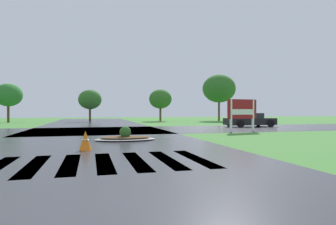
{
  "coord_description": "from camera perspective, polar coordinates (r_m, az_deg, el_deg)",
  "views": [
    {
      "loc": [
        -0.37,
        -3.64,
        1.44
      ],
      "look_at": [
        4.0,
        12.83,
        1.33
      ],
      "focal_mm": 31.32,
      "sensor_mm": 36.0,
      "label": 1
    }
  ],
  "objects": [
    {
      "name": "median_island",
      "position": [
        14.4,
        -8.32,
        -4.82
      ],
      "size": [
        2.93,
        1.65,
        0.68
      ],
      "color": "#9E9B93",
      "rests_on": "ground"
    },
    {
      "name": "asphalt_roadway",
      "position": [
        13.72,
        -13.31,
        -5.66
      ],
      "size": [
        9.86,
        80.0,
        0.01
      ],
      "primitive_type": "cube",
      "color": "#35353A",
      "rests_on": "ground"
    },
    {
      "name": "estate_billboard",
      "position": [
        20.48,
        14.24,
        0.38
      ],
      "size": [
        2.41,
        0.56,
        2.26
      ],
      "rotation": [
        0.0,
        0.0,
        3.34
      ],
      "color": "white",
      "rests_on": "ground"
    },
    {
      "name": "car_dark_suv",
      "position": [
        27.32,
        15.6,
        -1.45
      ],
      "size": [
        4.52,
        2.26,
        1.23
      ],
      "rotation": [
        0.0,
        0.0,
        0.04
      ],
      "color": "black",
      "rests_on": "ground"
    },
    {
      "name": "crosswalk_stripes",
      "position": [
        8.47,
        -12.33,
        -9.42
      ],
      "size": [
        5.85,
        3.4,
        0.01
      ],
      "color": "white",
      "rests_on": "ground"
    },
    {
      "name": "background_treeline",
      "position": [
        39.3,
        -12.16,
        4.07
      ],
      "size": [
        39.7,
        5.1,
        6.68
      ],
      "color": "#4C3823",
      "rests_on": "ground"
    },
    {
      "name": "traffic_cone",
      "position": [
        11.06,
        -15.78,
        -5.33
      ],
      "size": [
        0.46,
        0.46,
        0.71
      ],
      "color": "orange",
      "rests_on": "ground"
    },
    {
      "name": "asphalt_cross_road",
      "position": [
        21.8,
        -13.89,
        -3.43
      ],
      "size": [
        90.0,
        8.87,
        0.01
      ],
      "primitive_type": "cube",
      "color": "#35353A",
      "rests_on": "ground"
    }
  ]
}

